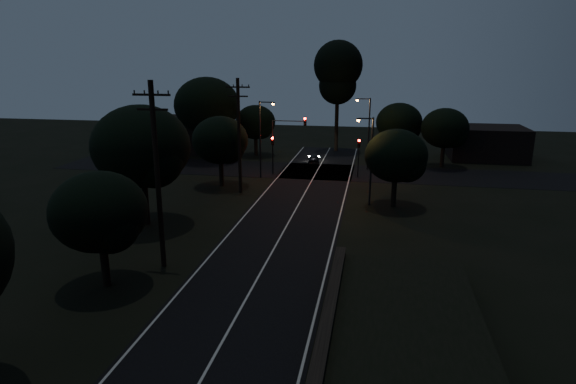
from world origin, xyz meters
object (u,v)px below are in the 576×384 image
(signal_left, at_px, (273,148))
(streetlight_b, at_px, (367,129))
(signal_right, at_px, (359,151))
(streetlight_a, at_px, (262,134))
(streetlight_c, at_px, (369,155))
(utility_pole_far, at_px, (239,134))
(signal_mast, at_px, (288,135))
(car, at_px, (314,159))
(tall_pine, at_px, (338,72))
(utility_pole_mid, at_px, (157,174))

(signal_left, relative_size, streetlight_b, 0.51)
(signal_right, bearing_deg, streetlight_a, -168.66)
(streetlight_c, bearing_deg, signal_right, 97.02)
(utility_pole_far, height_order, signal_left, utility_pole_far)
(signal_mast, distance_m, car, 7.39)
(streetlight_b, xyz_separation_m, car, (-6.19, 2.00, -4.08))
(tall_pine, relative_size, streetlight_a, 1.82)
(utility_pole_far, relative_size, streetlight_a, 1.31)
(signal_mast, distance_m, streetlight_a, 3.13)
(streetlight_a, bearing_deg, utility_pole_mid, -91.73)
(utility_pole_mid, xyz_separation_m, streetlight_c, (11.83, 15.00, -1.39))
(tall_pine, height_order, streetlight_a, tall_pine)
(signal_right, distance_m, streetlight_a, 10.26)
(tall_pine, bearing_deg, signal_left, -110.46)
(utility_pole_mid, distance_m, car, 31.84)
(utility_pole_far, relative_size, car, 3.21)
(utility_pole_mid, relative_size, streetlight_c, 1.47)
(utility_pole_mid, height_order, streetlight_a, utility_pole_mid)
(signal_left, bearing_deg, streetlight_b, 22.05)
(utility_pole_far, bearing_deg, signal_mast, 68.89)
(streetlight_c, bearing_deg, streetlight_a, 144.31)
(tall_pine, height_order, streetlight_b, tall_pine)
(signal_left, xyz_separation_m, streetlight_c, (10.43, -9.99, 1.51))
(tall_pine, relative_size, signal_left, 3.55)
(utility_pole_mid, bearing_deg, streetlight_b, 68.70)
(streetlight_b, bearing_deg, tall_pine, 111.38)
(signal_left, height_order, signal_right, same)
(utility_pole_mid, xyz_separation_m, signal_right, (10.60, 24.99, -2.90))
(streetlight_a, relative_size, car, 2.45)
(utility_pole_far, bearing_deg, utility_pole_mid, -90.00)
(tall_pine, height_order, signal_right, tall_pine)
(utility_pole_far, relative_size, streetlight_c, 1.40)
(signal_right, distance_m, car, 8.45)
(streetlight_c, bearing_deg, signal_mast, 131.19)
(signal_left, bearing_deg, streetlight_c, -43.76)
(signal_left, bearing_deg, car, 58.27)
(signal_left, distance_m, streetlight_c, 14.52)
(utility_pole_far, height_order, streetlight_b, utility_pole_far)
(tall_pine, bearing_deg, streetlight_b, -68.62)
(signal_left, height_order, streetlight_b, streetlight_b)
(utility_pole_mid, distance_m, signal_right, 27.30)
(utility_pole_mid, height_order, utility_pole_far, utility_pole_mid)
(streetlight_b, bearing_deg, car, 162.09)
(utility_pole_far, distance_m, streetlight_c, 12.05)
(signal_left, height_order, car, signal_left)
(signal_mast, relative_size, car, 1.91)
(utility_pole_mid, relative_size, signal_right, 2.68)
(signal_left, bearing_deg, signal_mast, 0.13)
(utility_pole_far, bearing_deg, streetlight_b, 46.70)
(signal_left, bearing_deg, utility_pole_far, -99.94)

